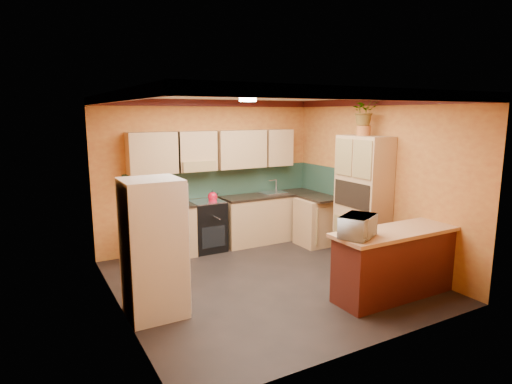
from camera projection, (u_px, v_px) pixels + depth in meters
room_shell at (259, 139)px, 6.23m from camera, size 4.24×4.24×2.72m
base_cabinets_back at (238, 222)px, 8.03m from camera, size 3.65×0.60×0.88m
countertop_back at (238, 198)px, 7.94m from camera, size 3.65×0.62×0.04m
stove at (207, 226)px, 7.72m from camera, size 0.58×0.58×0.91m
kettle at (213, 196)px, 7.63m from camera, size 0.19×0.19×0.18m
sink at (273, 193)px, 8.31m from camera, size 0.48×0.40×0.03m
base_cabinets_right at (319, 221)px, 8.10m from camera, size 0.60×0.80×0.88m
countertop_right at (320, 198)px, 8.02m from camera, size 0.62×0.80×0.04m
fridge at (153, 248)px, 5.17m from camera, size 0.68×0.66×1.70m
pantry at (363, 199)px, 7.08m from camera, size 0.48×0.90×2.10m
fern_pot at (364, 131)px, 6.92m from camera, size 0.22×0.22×0.16m
fern at (364, 111)px, 6.87m from camera, size 0.49×0.44×0.47m
breakfast_bar at (396, 265)px, 5.78m from camera, size 1.80×0.55×0.88m
bar_top at (398, 231)px, 5.70m from camera, size 1.90×0.65×0.05m
microwave at (358, 226)px, 5.32m from camera, size 0.61×0.54×0.28m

